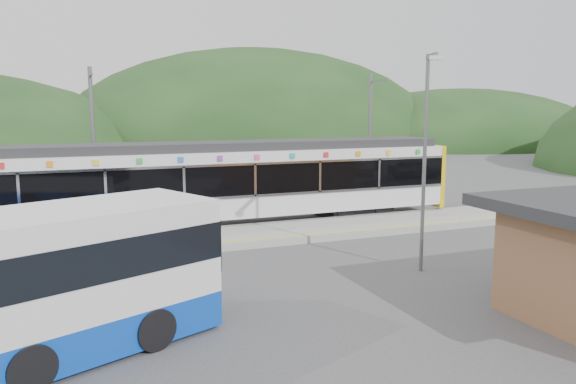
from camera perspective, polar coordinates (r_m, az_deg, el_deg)
name	(u,v)px	position (r m, az deg, el deg)	size (l,w,h in m)	color
ground	(318,255)	(20.20, 3.09, -6.43)	(120.00, 120.00, 0.00)	#4C4C4F
hills	(388,217)	(27.64, 10.12, -2.47)	(146.00, 149.00, 26.00)	#1E3D19
platform	(284,232)	(23.11, -0.37, -4.12)	(26.00, 3.20, 0.30)	#9E9E99
yellow_line	(297,235)	(21.90, 0.88, -4.41)	(26.00, 0.10, 0.01)	yellow
train	(234,180)	(24.88, -5.50, 1.22)	(20.44, 3.01, 3.74)	black
catenary_mast_west	(93,144)	(26.32, -19.16, 4.66)	(0.18, 1.80, 7.00)	slate
catenary_mast_east	(370,138)	(30.40, 8.32, 5.49)	(0.18, 1.80, 7.00)	slate
lamp_post	(428,145)	(17.99, 14.00, 4.64)	(0.58, 1.24, 6.85)	slate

